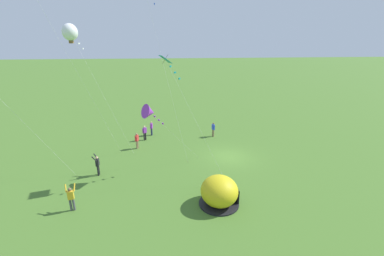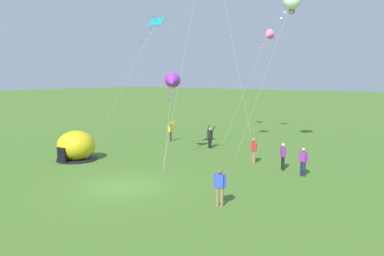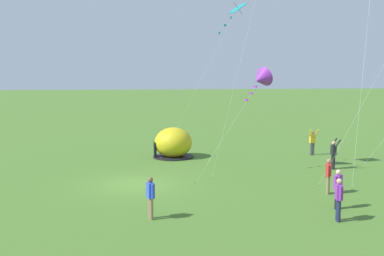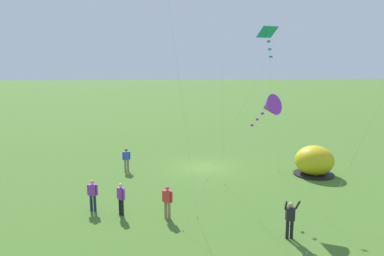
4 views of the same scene
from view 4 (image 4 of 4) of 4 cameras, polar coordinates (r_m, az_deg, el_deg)
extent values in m
plane|color=#477028|center=(28.59, 1.88, -6.01)|extent=(300.00, 300.00, 0.00)
ellipsoid|color=gold|center=(27.84, 18.15, -4.71)|extent=(2.70, 2.60, 2.10)
cylinder|color=black|center=(28.10, 18.04, -6.69)|extent=(2.81, 2.81, 0.10)
cube|color=black|center=(29.06, 16.96, -5.06)|extent=(0.81, 0.17, 1.10)
cylinder|color=black|center=(20.14, -10.56, -11.82)|extent=(0.15, 0.15, 0.88)
cylinder|color=black|center=(20.29, -10.90, -11.67)|extent=(0.15, 0.15, 0.88)
cube|color=purple|center=(19.96, -10.80, -9.77)|extent=(0.43, 0.44, 0.60)
sphere|color=beige|center=(19.82, -10.84, -8.60)|extent=(0.22, 0.22, 0.22)
cylinder|color=purple|center=(19.77, -10.37, -9.95)|extent=(0.09, 0.09, 0.58)
cylinder|color=purple|center=(20.15, -11.21, -9.59)|extent=(0.09, 0.09, 0.58)
cylinder|color=#8C7251|center=(27.85, -9.72, -5.65)|extent=(0.15, 0.15, 0.88)
cylinder|color=#8C7251|center=(27.81, -10.12, -5.68)|extent=(0.15, 0.15, 0.88)
cube|color=blue|center=(27.64, -9.96, -4.19)|extent=(0.43, 0.34, 0.60)
sphere|color=brown|center=(27.54, -9.99, -3.32)|extent=(0.22, 0.22, 0.22)
cylinder|color=blue|center=(27.69, -9.46, -4.14)|extent=(0.09, 0.09, 0.58)
cylinder|color=blue|center=(27.59, -10.47, -4.23)|extent=(0.09, 0.09, 0.58)
cylinder|color=#8C7251|center=(19.57, -4.02, -12.33)|extent=(0.15, 0.15, 0.88)
cylinder|color=#8C7251|center=(19.49, -3.50, -12.43)|extent=(0.15, 0.15, 0.88)
cube|color=red|center=(19.26, -3.79, -10.34)|extent=(0.45, 0.40, 0.60)
sphere|color=#9E7051|center=(19.12, -3.80, -9.14)|extent=(0.22, 0.22, 0.22)
cylinder|color=red|center=(19.38, -4.45, -10.23)|extent=(0.09, 0.09, 0.58)
cylinder|color=red|center=(19.15, -3.12, -10.46)|extent=(0.09, 0.09, 0.58)
cylinder|color=#1E2347|center=(21.11, -15.10, -10.97)|extent=(0.15, 0.15, 0.88)
cylinder|color=#1E2347|center=(21.04, -14.59, -11.02)|extent=(0.15, 0.15, 0.88)
cube|color=purple|center=(20.82, -14.93, -9.09)|extent=(0.42, 0.32, 0.60)
sphere|color=tan|center=(20.69, -14.99, -7.97)|extent=(0.22, 0.22, 0.22)
cylinder|color=purple|center=(20.92, -15.58, -9.04)|extent=(0.09, 0.09, 0.58)
cylinder|color=purple|center=(20.73, -14.28, -9.15)|extent=(0.09, 0.09, 0.58)
cylinder|color=black|center=(18.02, 14.95, -14.69)|extent=(0.15, 0.15, 0.88)
cylinder|color=black|center=(17.96, 14.32, -14.75)|extent=(0.15, 0.15, 0.88)
cube|color=black|center=(17.70, 14.74, -12.54)|extent=(0.39, 0.25, 0.60)
sphere|color=tan|center=(17.54, 14.81, -11.24)|extent=(0.22, 0.22, 0.22)
cylinder|color=black|center=(17.48, 15.81, -11.25)|extent=(0.14, 0.39, 0.50)
cylinder|color=black|center=(17.32, 14.12, -11.38)|extent=(0.16, 0.39, 0.50)
cylinder|color=silver|center=(15.52, -1.33, 2.35)|extent=(1.79, 5.12, 11.60)
cylinder|color=brown|center=(19.63, 0.83, -13.53)|extent=(0.03, 0.03, 0.06)
cylinder|color=silver|center=(11.68, 22.95, -5.29)|extent=(0.70, 7.19, 9.88)
cylinder|color=silver|center=(15.01, 10.98, 10.00)|extent=(6.09, 4.18, 15.83)
cylinder|color=brown|center=(18.28, -1.35, -15.39)|extent=(0.03, 0.03, 0.06)
cylinder|color=silver|center=(21.73, 4.57, 9.46)|extent=(1.14, 3.40, 15.36)
cylinder|color=brown|center=(24.76, 4.93, -8.52)|extent=(0.03, 0.03, 0.06)
cylinder|color=silver|center=(23.11, 6.53, -2.89)|extent=(2.78, 4.31, 5.50)
cylinder|color=brown|center=(25.63, 2.33, -7.84)|extent=(0.03, 0.03, 0.06)
cone|color=purple|center=(20.95, 11.63, 3.27)|extent=(1.62, 1.62, 1.38)
cube|color=purple|center=(21.28, 10.68, 2.19)|extent=(0.20, 0.16, 0.12)
cube|color=purple|center=(21.58, 9.90, 1.30)|extent=(0.19, 0.18, 0.12)
cube|color=purple|center=(21.88, 9.15, 0.44)|extent=(0.20, 0.15, 0.12)
cylinder|color=silver|center=(24.94, 12.37, 2.63)|extent=(2.62, 4.57, 9.56)
cylinder|color=brown|center=(28.42, 13.12, -6.31)|extent=(0.03, 0.03, 0.06)
cube|color=teal|center=(22.25, 11.40, 14.15)|extent=(1.14, 1.02, 0.59)
cylinder|color=#332314|center=(22.25, 11.40, 14.18)|extent=(0.28, 0.46, 0.70)
cube|color=teal|center=(22.63, 11.60, 12.79)|extent=(0.20, 0.15, 0.12)
cube|color=teal|center=(22.96, 11.76, 11.67)|extent=(0.18, 0.19, 0.12)
cube|color=teal|center=(23.29, 11.92, 10.57)|extent=(0.20, 0.16, 0.12)
camera|label=1|loc=(33.66, 46.64, 12.04)|focal=24.00mm
camera|label=2|loc=(42.26, -20.63, 6.58)|focal=35.00mm
camera|label=3|loc=(33.78, -41.23, 3.93)|focal=42.00mm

